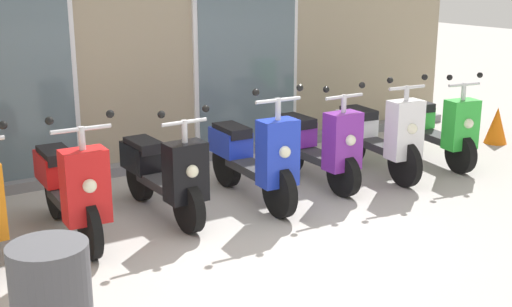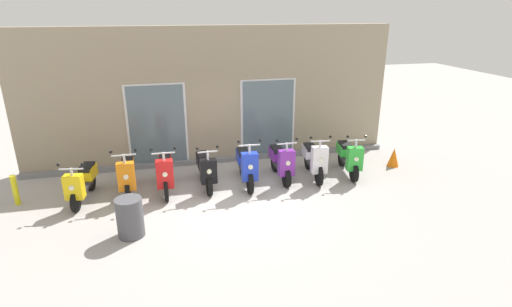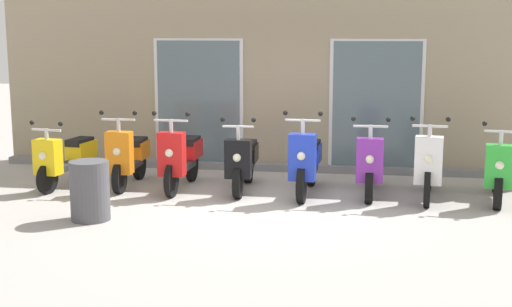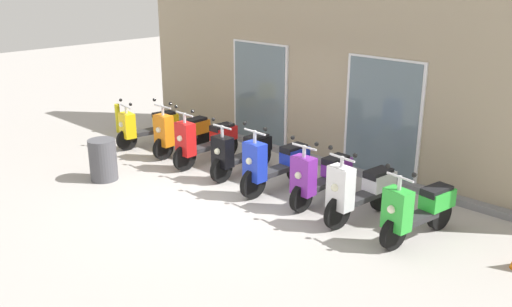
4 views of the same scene
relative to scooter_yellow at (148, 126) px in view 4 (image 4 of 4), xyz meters
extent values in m
plane|color=#A8A39E|center=(3.29, -0.86, -0.46)|extent=(40.00, 40.00, 0.00)
cube|color=gray|center=(3.29, 1.96, 1.41)|extent=(10.27, 0.30, 3.74)
cube|color=slate|center=(3.29, 1.71, -0.40)|extent=(10.27, 0.20, 0.12)
cube|color=silver|center=(1.74, 1.79, 0.69)|extent=(1.60, 0.04, 2.30)
cube|color=slate|center=(1.74, 1.77, 0.69)|extent=(1.48, 0.02, 2.22)
cube|color=silver|center=(4.84, 1.79, 0.69)|extent=(1.60, 0.04, 2.30)
cube|color=slate|center=(4.84, 1.77, 0.69)|extent=(1.48, 0.02, 2.22)
cylinder|color=black|center=(-0.08, -0.52, -0.23)|extent=(0.16, 0.47, 0.46)
cylinder|color=black|center=(0.09, 0.54, -0.23)|extent=(0.16, 0.47, 0.46)
cube|color=#2D2D30|center=(0.00, 0.01, -0.13)|extent=(0.36, 0.70, 0.09)
cube|color=yellow|center=(-0.08, -0.48, 0.10)|extent=(0.41, 0.30, 0.54)
sphere|color=#F2EFCC|center=(-0.10, -0.61, 0.14)|extent=(0.12, 0.12, 0.12)
cube|color=yellow|center=(0.07, 0.44, 0.05)|extent=(0.38, 0.56, 0.28)
cube|color=black|center=(0.07, 0.40, 0.19)|extent=(0.33, 0.52, 0.11)
cylinder|color=silver|center=(-0.08, -0.48, 0.44)|extent=(0.06, 0.06, 0.18)
cylinder|color=silver|center=(-0.08, -0.48, 0.51)|extent=(0.50, 0.11, 0.04)
sphere|color=black|center=(0.17, -0.52, 0.61)|extent=(0.07, 0.07, 0.07)
sphere|color=black|center=(-0.32, -0.44, 0.61)|extent=(0.07, 0.07, 0.07)
cylinder|color=black|center=(0.99, -0.34, -0.22)|extent=(0.11, 0.48, 0.48)
cylinder|color=black|center=(0.96, 0.71, -0.22)|extent=(0.11, 0.48, 0.48)
cube|color=#2D2D30|center=(0.98, 0.18, -0.12)|extent=(0.28, 0.66, 0.09)
cube|color=orange|center=(0.99, -0.30, 0.16)|extent=(0.39, 0.25, 0.64)
sphere|color=#F2EFCC|center=(0.99, -0.43, 0.20)|extent=(0.12, 0.12, 0.12)
cube|color=orange|center=(0.97, 0.61, 0.05)|extent=(0.31, 0.53, 0.28)
cube|color=black|center=(0.97, 0.57, 0.19)|extent=(0.27, 0.49, 0.11)
cylinder|color=silver|center=(0.99, -0.30, 0.57)|extent=(0.06, 0.06, 0.23)
cylinder|color=silver|center=(0.99, -0.30, 0.66)|extent=(0.51, 0.05, 0.04)
sphere|color=black|center=(1.25, -0.30, 0.76)|extent=(0.07, 0.07, 0.07)
sphere|color=black|center=(0.73, -0.31, 0.76)|extent=(0.07, 0.07, 0.07)
cylinder|color=black|center=(1.84, -0.46, -0.20)|extent=(0.10, 0.52, 0.52)
cylinder|color=black|center=(1.87, 0.67, -0.20)|extent=(0.10, 0.52, 0.52)
cube|color=#2D2D30|center=(1.85, 0.10, -0.10)|extent=(0.28, 0.71, 0.09)
cube|color=red|center=(1.84, -0.42, 0.18)|extent=(0.39, 0.25, 0.65)
sphere|color=#F2EFCC|center=(1.83, -0.55, 0.22)|extent=(0.12, 0.12, 0.12)
cube|color=red|center=(1.87, 0.57, 0.09)|extent=(0.32, 0.53, 0.28)
cube|color=black|center=(1.87, 0.53, 0.23)|extent=(0.27, 0.49, 0.11)
cylinder|color=silver|center=(1.84, -0.42, 0.59)|extent=(0.06, 0.06, 0.22)
cylinder|color=silver|center=(1.84, -0.42, 0.68)|extent=(0.51, 0.05, 0.04)
sphere|color=black|center=(2.09, -0.43, 0.78)|extent=(0.07, 0.07, 0.07)
sphere|color=black|center=(1.58, -0.41, 0.78)|extent=(0.07, 0.07, 0.07)
cylinder|color=black|center=(2.83, -0.39, -0.22)|extent=(0.12, 0.49, 0.49)
cylinder|color=black|center=(2.80, 0.72, -0.22)|extent=(0.12, 0.49, 0.49)
cube|color=#2D2D30|center=(2.81, 0.16, -0.12)|extent=(0.28, 0.69, 0.09)
cube|color=black|center=(2.82, -0.35, 0.13)|extent=(0.39, 0.25, 0.57)
sphere|color=#F2EFCC|center=(2.83, -0.48, 0.17)|extent=(0.12, 0.12, 0.12)
cube|color=black|center=(2.80, 0.62, 0.04)|extent=(0.31, 0.53, 0.28)
cube|color=black|center=(2.80, 0.58, 0.18)|extent=(0.27, 0.49, 0.11)
cylinder|color=silver|center=(2.82, -0.35, 0.51)|extent=(0.06, 0.06, 0.23)
cylinder|color=silver|center=(2.82, -0.35, 0.60)|extent=(0.46, 0.05, 0.04)
sphere|color=black|center=(3.05, -0.35, 0.70)|extent=(0.07, 0.07, 0.07)
sphere|color=black|center=(2.60, -0.36, 0.70)|extent=(0.07, 0.07, 0.07)
cylinder|color=black|center=(3.78, -0.52, -0.20)|extent=(0.13, 0.54, 0.53)
cylinder|color=black|center=(3.83, 0.63, -0.20)|extent=(0.13, 0.54, 0.53)
cube|color=#2D2D30|center=(3.80, 0.05, -0.10)|extent=(0.29, 0.73, 0.09)
cube|color=#1E38C6|center=(3.78, -0.48, 0.20)|extent=(0.39, 0.26, 0.67)
sphere|color=#F2EFCC|center=(3.77, -0.61, 0.24)|extent=(0.12, 0.12, 0.12)
cube|color=#1E38C6|center=(3.83, 0.53, 0.08)|extent=(0.32, 0.53, 0.28)
cube|color=black|center=(3.82, 0.49, 0.22)|extent=(0.28, 0.49, 0.11)
cylinder|color=silver|center=(3.78, -0.48, 0.63)|extent=(0.06, 0.06, 0.24)
cylinder|color=silver|center=(3.78, -0.48, 0.73)|extent=(0.50, 0.06, 0.04)
sphere|color=black|center=(4.03, -0.49, 0.83)|extent=(0.07, 0.07, 0.07)
sphere|color=black|center=(3.53, -0.47, 0.83)|extent=(0.07, 0.07, 0.07)
cylinder|color=black|center=(4.73, -0.37, -0.23)|extent=(0.12, 0.48, 0.47)
cylinder|color=black|center=(4.74, 0.67, -0.23)|extent=(0.12, 0.48, 0.47)
cube|color=#2D2D30|center=(4.74, 0.15, -0.13)|extent=(0.27, 0.65, 0.09)
cube|color=purple|center=(4.73, -0.33, 0.15)|extent=(0.38, 0.24, 0.64)
sphere|color=#F2EFCC|center=(4.73, -0.46, 0.19)|extent=(0.12, 0.12, 0.12)
cube|color=purple|center=(4.74, 0.57, 0.07)|extent=(0.30, 0.52, 0.28)
cube|color=black|center=(4.74, 0.53, 0.21)|extent=(0.26, 0.48, 0.11)
cylinder|color=silver|center=(4.73, -0.33, 0.56)|extent=(0.06, 0.06, 0.21)
cylinder|color=silver|center=(4.73, -0.33, 0.64)|extent=(0.49, 0.04, 0.04)
sphere|color=black|center=(4.98, -0.34, 0.74)|extent=(0.07, 0.07, 0.07)
sphere|color=black|center=(4.49, -0.33, 0.74)|extent=(0.07, 0.07, 0.07)
cylinder|color=black|center=(5.54, -0.48, -0.20)|extent=(0.14, 0.54, 0.53)
cylinder|color=black|center=(5.65, 0.59, -0.20)|extent=(0.14, 0.54, 0.53)
cube|color=#2D2D30|center=(5.60, 0.06, -0.10)|extent=(0.33, 0.70, 0.09)
cube|color=white|center=(5.54, -0.44, 0.20)|extent=(0.40, 0.28, 0.67)
sphere|color=#F2EFCC|center=(5.53, -0.57, 0.24)|extent=(0.12, 0.12, 0.12)
cube|color=white|center=(5.64, 0.49, 0.08)|extent=(0.35, 0.55, 0.28)
cube|color=black|center=(5.64, 0.45, 0.22)|extent=(0.31, 0.51, 0.11)
cylinder|color=silver|center=(5.54, -0.44, 0.61)|extent=(0.06, 0.06, 0.19)
cylinder|color=silver|center=(5.54, -0.44, 0.68)|extent=(0.48, 0.09, 0.04)
sphere|color=black|center=(5.78, -0.47, 0.78)|extent=(0.07, 0.07, 0.07)
sphere|color=black|center=(5.30, -0.42, 0.78)|extent=(0.07, 0.07, 0.07)
cylinder|color=black|center=(6.49, -0.46, -0.23)|extent=(0.18, 0.49, 0.48)
cylinder|color=black|center=(6.66, 0.60, -0.23)|extent=(0.18, 0.49, 0.48)
cube|color=#2D2D30|center=(6.58, 0.07, -0.13)|extent=(0.36, 0.70, 0.09)
cube|color=green|center=(6.50, -0.43, 0.14)|extent=(0.41, 0.30, 0.60)
sphere|color=#F2EFCC|center=(6.48, -0.55, 0.18)|extent=(0.12, 0.12, 0.12)
cube|color=green|center=(6.65, 0.50, 0.06)|extent=(0.38, 0.56, 0.28)
cube|color=black|center=(6.64, 0.46, 0.20)|extent=(0.33, 0.51, 0.11)
cylinder|color=silver|center=(6.50, -0.43, 0.53)|extent=(0.06, 0.06, 0.23)
cylinder|color=silver|center=(6.50, -0.43, 0.62)|extent=(0.45, 0.11, 0.04)
sphere|color=black|center=(6.72, -0.46, 0.72)|extent=(0.07, 0.07, 0.07)
sphere|color=black|center=(6.28, -0.39, 0.72)|extent=(0.07, 0.07, 0.07)
cylinder|color=yellow|center=(-1.43, 0.14, -0.11)|extent=(0.12, 0.12, 0.70)
cylinder|color=#4C4C51|center=(1.12, -1.83, -0.07)|extent=(0.51, 0.51, 0.78)
camera|label=1|loc=(0.13, -5.81, 2.00)|focal=47.50mm
camera|label=2|loc=(1.86, -9.04, 3.72)|focal=28.32mm
camera|label=3|loc=(4.61, -10.34, 2.03)|focal=49.39mm
camera|label=4|loc=(10.00, -6.93, 3.36)|focal=38.98mm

